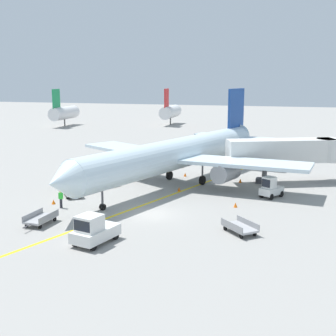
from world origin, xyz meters
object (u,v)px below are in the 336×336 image
pushback_tug (94,230)px  safety_cone_tail_area (54,202)px  ground_crew_marshaller (61,198)px  baggage_tug_near_wing (105,177)px  baggage_cart_loaded (41,219)px  jet_bridge (293,151)px  baggage_cart_empty_trailing (240,227)px  belt_loader_forward_hold (71,187)px  safety_cone_nose_left (179,189)px  safety_cone_wingtip_left (236,205)px  safety_cone_wingtip_right (240,181)px  airliner (178,154)px  safety_cone_nose_right (185,175)px  baggage_tug_by_cargo_door (271,188)px

pushback_tug → safety_cone_tail_area: bearing=133.2°
pushback_tug → ground_crew_marshaller: (-6.65, 7.50, -0.08)m
baggage_tug_near_wing → baggage_cart_loaded: 13.96m
jet_bridge → safety_cone_tail_area: size_ratio=29.35×
baggage_cart_empty_trailing → ground_crew_marshaller: 16.51m
pushback_tug → belt_loader_forward_hold: belt_loader_forward_hold is taller
safety_cone_nose_left → safety_cone_wingtip_left: (6.40, -4.37, 0.00)m
jet_bridge → ground_crew_marshaller: (-19.81, -16.24, -2.63)m
jet_bridge → baggage_cart_loaded: jet_bridge is taller
safety_cone_nose_left → safety_cone_wingtip_right: (5.61, 5.66, 0.00)m
belt_loader_forward_hold → safety_cone_wingtip_left: size_ratio=10.73×
airliner → ground_crew_marshaller: airliner is taller
belt_loader_forward_hold → safety_cone_wingtip_left: 16.46m
airliner → baggage_cart_loaded: bearing=-113.6°
pushback_tug → baggage_cart_loaded: bearing=154.2°
safety_cone_nose_right → safety_cone_wingtip_left: 13.74m
airliner → baggage_tug_near_wing: 8.32m
safety_cone_wingtip_right → airliner: bearing=-157.1°
baggage_tug_by_cargo_door → pushback_tug: bearing=-124.6°
safety_cone_wingtip_left → safety_cone_tail_area: (-16.42, -3.51, 0.00)m
baggage_tug_near_wing → baggage_cart_empty_trailing: size_ratio=0.82×
airliner → safety_cone_wingtip_left: (7.24, -7.30, -3.20)m
safety_cone_nose_right → baggage_cart_empty_trailing: bearing=-64.8°
baggage_cart_loaded → safety_cone_nose_left: bearing=59.3°
pushback_tug → baggage_cart_empty_trailing: pushback_tug is taller
baggage_cart_loaded → safety_cone_wingtip_right: baggage_cart_loaded is taller
jet_bridge → safety_cone_nose_left: size_ratio=29.35×
baggage_cart_loaded → safety_cone_wingtip_left: 17.03m
baggage_cart_loaded → airliner: bearing=66.4°
baggage_tug_by_cargo_door → ground_crew_marshaller: size_ratio=1.60×
airliner → baggage_cart_empty_trailing: 16.82m
airliner → ground_crew_marshaller: (-7.87, -11.77, -2.51)m
jet_bridge → baggage_cart_empty_trailing: bearing=-100.6°
baggage_cart_loaded → baggage_cart_empty_trailing: (15.61, 2.16, 0.00)m
jet_bridge → safety_cone_tail_area: jet_bridge is taller
safety_cone_nose_right → belt_loader_forward_hold: bearing=-128.1°
belt_loader_forward_hold → safety_cone_nose_right: bearing=51.9°
ground_crew_marshaller → baggage_tug_near_wing: bearing=88.0°
baggage_tug_near_wing → baggage_tug_by_cargo_door: (17.62, -0.47, 0.00)m
safety_cone_tail_area → jet_bridge: bearing=35.9°
baggage_cart_loaded → baggage_cart_empty_trailing: 15.75m
safety_cone_nose_right → safety_cone_wingtip_left: same height
safety_cone_nose_right → safety_cone_wingtip_left: (7.48, -11.52, 0.00)m
pushback_tug → safety_cone_tail_area: 11.65m
airliner → jet_bridge: size_ratio=2.65×
jet_bridge → baggage_tug_near_wing: bearing=-160.4°
baggage_cart_loaded → ground_crew_marshaller: bearing=98.8°
pushback_tug → safety_cone_wingtip_left: size_ratio=9.00×
ground_crew_marshaller → jet_bridge: bearing=39.3°
baggage_cart_empty_trailing → safety_cone_nose_left: baggage_cart_empty_trailing is taller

